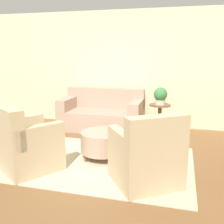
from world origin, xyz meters
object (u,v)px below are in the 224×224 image
couch (102,115)px  side_table (160,115)px  ottoman_table (102,142)px  armchair_left (26,146)px  potted_plant_on_side_table (160,95)px  armchair_right (147,158)px

couch → side_table: couch is taller
ottoman_table → side_table: bearing=60.5°
couch → armchair_left: 2.54m
couch → ottoman_table: bearing=-72.8°
couch → potted_plant_on_side_table: 1.52m
couch → side_table: 1.42m
couch → side_table: (1.39, -0.27, 0.13)m
ottoman_table → side_table: (0.84, 1.49, 0.17)m
armchair_right → armchair_left: bearing=180.0°
ottoman_table → side_table: 1.72m
ottoman_table → armchair_left: bearing=-144.0°
couch → side_table: bearing=-10.8°
side_table → potted_plant_on_side_table: size_ratio=1.96×
armchair_right → side_table: size_ratio=1.59×
side_table → armchair_left: bearing=-129.9°
armchair_right → potted_plant_on_side_table: size_ratio=3.11×
armchair_left → armchair_right: (1.88, 0.00, 0.00)m
armchair_right → potted_plant_on_side_table: bearing=90.5°
armchair_right → potted_plant_on_side_table: (-0.02, 2.23, 0.51)m
armchair_left → ottoman_table: 1.26m
armchair_left → side_table: (1.86, 2.23, 0.08)m
potted_plant_on_side_table → armchair_left: bearing=-129.9°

